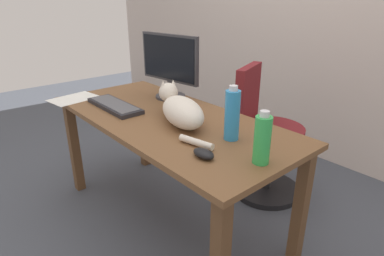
% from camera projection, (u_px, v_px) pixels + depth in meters
% --- Properties ---
extents(ground_plane, '(8.00, 8.00, 0.00)m').
position_uv_depth(ground_plane, '(170.00, 218.00, 2.10)').
color(ground_plane, '#474C56').
extents(back_wall, '(6.00, 0.04, 2.60)m').
position_uv_depth(back_wall, '(322.00, 2.00, 2.55)').
color(back_wall, beige).
rests_on(back_wall, ground_plane).
extents(desk, '(1.57, 0.70, 0.71)m').
position_uv_depth(desk, '(167.00, 132.00, 1.87)').
color(desk, brown).
rests_on(desk, ground_plane).
extents(office_chair, '(0.51, 0.48, 0.92)m').
position_uv_depth(office_chair, '(263.00, 142.00, 2.27)').
color(office_chair, black).
rests_on(office_chair, ground_plane).
extents(monitor, '(0.48, 0.20, 0.41)m').
position_uv_depth(monitor, '(170.00, 64.00, 2.09)').
color(monitor, '#333338').
rests_on(monitor, desk).
extents(keyboard, '(0.44, 0.15, 0.03)m').
position_uv_depth(keyboard, '(115.00, 106.00, 1.97)').
color(keyboard, '#232328').
rests_on(keyboard, desk).
extents(cat, '(0.59, 0.29, 0.20)m').
position_uv_depth(cat, '(181.00, 110.00, 1.69)').
color(cat, silver).
rests_on(cat, desk).
extents(computer_mouse, '(0.11, 0.06, 0.04)m').
position_uv_depth(computer_mouse, '(204.00, 154.00, 1.36)').
color(computer_mouse, black).
rests_on(computer_mouse, desk).
extents(paper_sheet, '(0.25, 0.32, 0.00)m').
position_uv_depth(paper_sheet, '(74.00, 99.00, 2.15)').
color(paper_sheet, white).
rests_on(paper_sheet, desk).
extents(water_bottle, '(0.07, 0.07, 0.23)m').
position_uv_depth(water_bottle, '(262.00, 139.00, 1.29)').
color(water_bottle, green).
rests_on(water_bottle, desk).
extents(spray_bottle, '(0.07, 0.07, 0.26)m').
position_uv_depth(spray_bottle, '(232.00, 115.00, 1.50)').
color(spray_bottle, '#2D8CD1').
rests_on(spray_bottle, desk).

